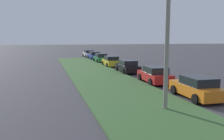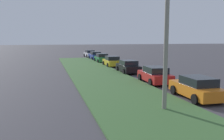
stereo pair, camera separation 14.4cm
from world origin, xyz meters
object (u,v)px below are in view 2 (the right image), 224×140
parked_car_green (102,58)px  streetlight (171,30)px  parked_car_orange (197,88)px  parked_car_blue (95,56)px  parked_car_red (155,75)px  parked_car_black (128,67)px  parked_car_white (90,54)px  parked_car_yellow (112,61)px

parked_car_green → streetlight: (-27.03, 2.31, 3.67)m
parked_car_orange → streetlight: (-1.76, 2.97, 3.67)m
parked_car_green → streetlight: size_ratio=0.57×
parked_car_blue → parked_car_red: bearing=179.4°
parked_car_black → parked_car_white: same height
parked_car_blue → parked_car_orange: bearing=179.6°
parked_car_red → parked_car_green: 19.46m
parked_car_orange → parked_car_black: bearing=4.5°
parked_car_yellow → streetlight: (-20.87, 2.39, 3.67)m
parked_car_yellow → parked_car_green: size_ratio=1.01×
parked_car_black → parked_car_green: size_ratio=1.01×
parked_car_red → parked_car_white: same height
parked_car_red → parked_car_white: bearing=3.7°
parked_car_orange → streetlight: size_ratio=0.58×
parked_car_orange → parked_car_green: 25.27m
parked_car_green → parked_car_red: bearing=-178.8°
parked_car_yellow → streetlight: bearing=174.3°
parked_car_green → parked_car_blue: same height
parked_car_yellow → parked_car_white: (18.00, 0.04, 0.00)m
parked_car_orange → parked_car_yellow: 19.11m
parked_car_black → parked_car_white: bearing=1.5°
parked_car_black → streetlight: size_ratio=0.58×
streetlight → parked_car_green: bearing=-4.9°
parked_car_white → streetlight: bearing=173.4°
parked_car_blue → parked_car_black: bearing=179.0°
parked_car_orange → parked_car_red: size_ratio=1.00×
parked_car_white → parked_car_blue: bearing=176.7°
parked_car_red → parked_car_blue: bearing=3.9°
parked_car_green → parked_car_white: size_ratio=0.98×
parked_car_yellow → parked_car_black: bearing=-178.1°
parked_car_black → parked_car_red: bearing=-177.0°
parked_car_yellow → parked_car_white: size_ratio=0.99×
streetlight → parked_car_orange: bearing=-59.3°
parked_car_red → parked_car_black: size_ratio=1.01×
parked_car_red → parked_car_black: bearing=4.9°
parked_car_red → streetlight: size_ratio=0.59×
parked_car_black → streetlight: (-14.18, 2.51, 3.67)m
parked_car_blue → streetlight: bearing=174.4°
parked_car_green → parked_car_white: 11.84m
streetlight → parked_car_blue: bearing=-4.1°
parked_car_yellow → parked_car_white: bearing=1.0°
parked_car_yellow → parked_car_orange: bearing=-177.4°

